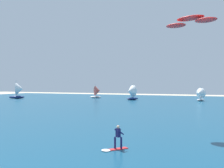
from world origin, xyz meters
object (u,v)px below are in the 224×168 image
(sailboat_far_left, at_px, (131,92))
(sailboat_near_shore, at_px, (97,92))
(kitesurfer, at_px, (116,141))
(sailboat_anchored_offshore, at_px, (200,94))
(kite, at_px, (190,21))
(sailboat_center_horizon, at_px, (19,90))

(sailboat_far_left, bearing_deg, sailboat_near_shore, 158.40)
(kitesurfer, relative_size, sailboat_near_shore, 0.43)
(sailboat_anchored_offshore, bearing_deg, sailboat_far_left, -172.05)
(kitesurfer, relative_size, kite, 0.37)
(sailboat_near_shore, distance_m, sailboat_center_horizon, 24.34)
(kite, xyz_separation_m, sailboat_near_shore, (-33.66, 49.56, -8.22))
(sailboat_near_shore, height_order, sailboat_center_horizon, sailboat_center_horizon)
(kite, distance_m, sailboat_far_left, 49.49)
(kitesurfer, distance_m, sailboat_center_horizon, 68.27)
(kite, distance_m, sailboat_near_shore, 60.47)
(sailboat_center_horizon, bearing_deg, kite, -34.59)
(kitesurfer, xyz_separation_m, sailboat_far_left, (-16.26, 51.89, 1.57))
(kitesurfer, bearing_deg, sailboat_center_horizon, 138.16)
(kite, relative_size, sailboat_far_left, 1.07)
(sailboat_anchored_offshore, xyz_separation_m, sailboat_center_horizon, (-52.82, -8.92, 0.76))
(kitesurfer, relative_size, sailboat_anchored_offshore, 0.48)
(sailboat_anchored_offshore, xyz_separation_m, sailboat_near_shore, (-31.42, 2.67, 0.20))
(kitesurfer, xyz_separation_m, sailboat_center_horizon, (-50.84, 45.52, 1.95))
(kitesurfer, height_order, sailboat_anchored_offshore, sailboat_anchored_offshore)
(kitesurfer, height_order, kite, kite)
(kitesurfer, distance_m, sailboat_far_left, 54.40)
(sailboat_far_left, xyz_separation_m, sailboat_center_horizon, (-34.58, -6.37, 0.38))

